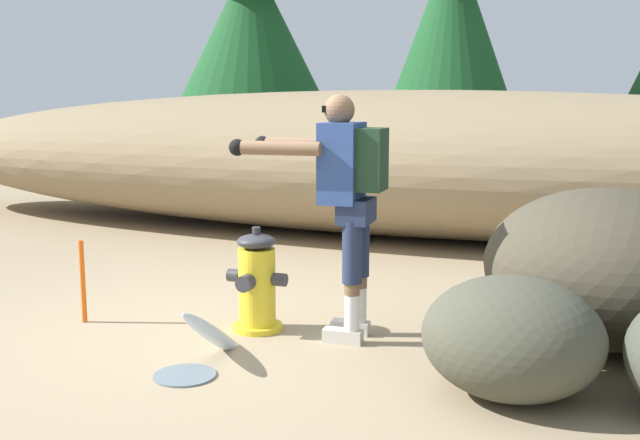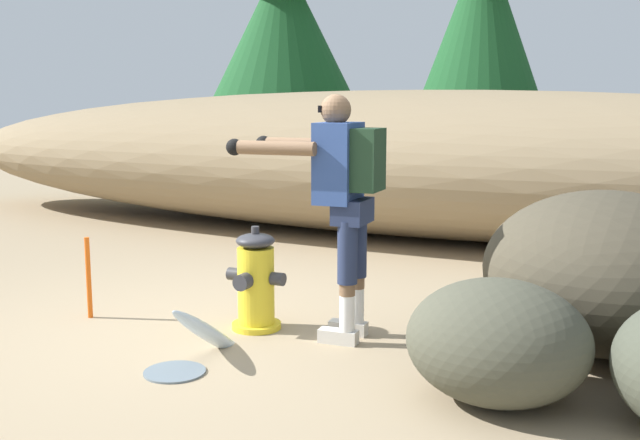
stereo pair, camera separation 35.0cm
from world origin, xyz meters
name	(u,v)px [view 2 (the right image)]	position (x,y,z in m)	size (l,w,h in m)	color
ground_plane	(215,335)	(0.00, 0.00, -0.02)	(56.00, 56.00, 0.04)	#998466
dirt_embankment	(413,162)	(0.00, 4.31, 0.85)	(14.10, 3.20, 1.71)	#897556
fire_hydrant	(256,282)	(0.22, 0.20, 0.33)	(0.44, 0.39, 0.73)	yellow
hydrant_water_jet	(206,340)	(0.22, -0.43, 0.10)	(0.36, 0.99, 0.59)	silver
utility_worker	(340,186)	(0.84, 0.24, 1.03)	(1.00, 0.58, 1.62)	beige
boulder_large	(605,271)	(2.44, 0.75, 0.51)	(1.52, 1.61, 1.02)	#413B2D
boulder_outlier	(497,342)	(2.01, -0.38, 0.33)	(0.88, 0.97, 0.66)	#454637
pine_tree_far_left	(283,1)	(-3.37, 7.41, 3.26)	(2.57, 2.57, 5.75)	#47331E
survey_stake	(89,278)	(-1.02, -0.09, 0.30)	(0.04, 0.04, 0.60)	#E55914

